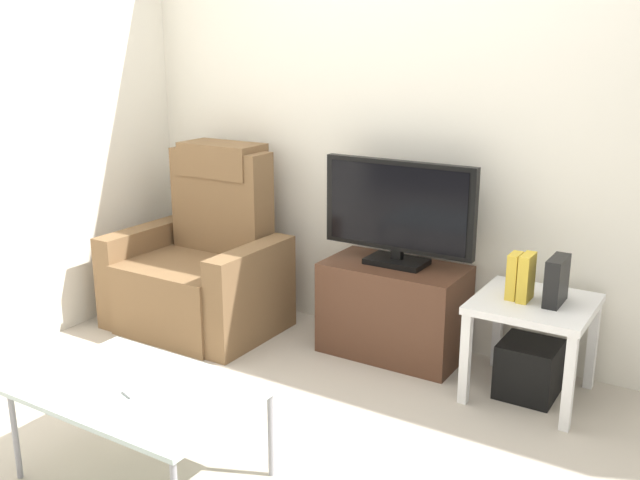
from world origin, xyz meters
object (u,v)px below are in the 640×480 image
tv_stand (394,309)px  subwoofer_box (529,369)px  book_middle (526,277)px  coffee_table (140,393)px  television (398,211)px  book_leftmost (514,276)px  recliner_armchair (203,265)px  side_table (533,316)px  cell_phone (144,389)px  game_console (557,281)px

tv_stand → subwoofer_box: 0.79m
book_middle → coffee_table: book_middle is taller
television → book_leftmost: bearing=-10.6°
tv_stand → recliner_armchair: 1.20m
book_leftmost → book_middle: 0.06m
television → subwoofer_box: television is taller
television → coffee_table: (-0.32, -1.58, -0.44)m
side_table → coffee_table: bearing=-126.4°
subwoofer_box → side_table: bearing=0.0°
cell_phone → book_leftmost: bearing=74.3°
television → subwoofer_box: bearing=-7.8°
subwoofer_box → book_middle: (-0.04, -0.02, 0.47)m
television → cell_phone: size_ratio=5.69×
side_table → game_console: game_console is taller
subwoofer_box → coffee_table: coffee_table is taller
recliner_armchair → game_console: recliner_armchair is taller
recliner_armchair → book_middle: (1.91, 0.10, 0.23)m
tv_stand → subwoofer_box: (0.77, -0.09, -0.12)m
side_table → recliner_armchair: bearing=-176.4°
book_middle → game_console: size_ratio=1.01×
television → tv_stand: bearing=-90.0°
television → side_table: (0.77, -0.11, -0.40)m
book_leftmost → tv_stand: bearing=171.0°
game_console → book_middle: bearing=-167.2°
game_console → side_table: bearing=-173.7°
tv_stand → television: bearing=90.0°
side_table → book_middle: size_ratio=2.39×
side_table → cell_phone: bearing=-125.6°
book_middle → book_leftmost: bearing=180.0°
tv_stand → television: television is taller
book_leftmost → recliner_armchair: bearing=-176.9°
subwoofer_box → game_console: size_ratio=1.22×
tv_stand → book_leftmost: size_ratio=3.42×
recliner_armchair → cell_phone: 1.63m
book_middle → cell_phone: (-1.02, -1.46, -0.21)m
game_console → tv_stand: bearing=174.9°
tv_stand → side_table: bearing=-6.4°
tv_stand → book_leftmost: book_leftmost is taller
side_table → cell_phone: size_ratio=3.60×
game_console → subwoofer_box: bearing=-173.7°
recliner_armchair → book_leftmost: bearing=-3.5°
book_leftmost → game_console: size_ratio=0.99×
book_middle → coffee_table: 1.81m
subwoofer_box → cell_phone: size_ratio=1.82×
subwoofer_box → book_leftmost: size_ratio=1.23×
subwoofer_box → book_leftmost: (-0.10, -0.02, 0.46)m
tv_stand → game_console: size_ratio=3.39×
recliner_armchair → book_leftmost: 1.87m
tv_stand → recliner_armchair: bearing=-169.9°
recliner_armchair → subwoofer_box: bearing=-3.1°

